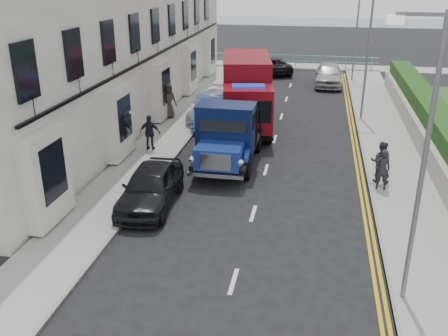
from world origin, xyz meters
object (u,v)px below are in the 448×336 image
lamp_far (355,25)px  red_lorry (247,91)px  pedestrian_east_near (382,169)px  lamp_near (420,151)px  bedford_lorry (227,139)px  lamp_mid (366,46)px  parked_car_front (151,186)px

lamp_far → red_lorry: 13.68m
pedestrian_east_near → lamp_near: bearing=85.4°
lamp_far → pedestrian_east_near: 19.60m
lamp_near → pedestrian_east_near: size_ratio=4.52×
lamp_near → bedford_lorry: (-5.81, 7.91, -2.75)m
lamp_mid → pedestrian_east_near: 9.86m
lamp_far → red_lorry: bearing=-115.7°
lamp_mid → pedestrian_east_near: (0.22, -9.36, -3.10)m
lamp_far → bedford_lorry: size_ratio=1.21×
lamp_mid → pedestrian_east_near: size_ratio=4.52×
parked_car_front → pedestrian_east_near: size_ratio=2.71×
lamp_far → parked_car_front: (-7.78, -22.00, -3.28)m
red_lorry → bedford_lorry: bearing=-99.3°
bedford_lorry → pedestrian_east_near: bearing=-11.4°
lamp_far → red_lorry: lamp_far is taller
lamp_mid → bedford_lorry: lamp_mid is taller
red_lorry → pedestrian_east_near: size_ratio=4.54×
lamp_far → bedford_lorry: (-5.81, -18.09, -2.75)m
red_lorry → parked_car_front: (-1.91, -9.82, -1.16)m
red_lorry → lamp_far: bearing=54.5°
bedford_lorry → pedestrian_east_near: bedford_lorry is taller
bedford_lorry → pedestrian_east_near: 6.17m
lamp_mid → parked_car_front: 14.67m
bedford_lorry → lamp_near: bearing=-53.3°
lamp_near → lamp_mid: size_ratio=1.00×
lamp_near → red_lorry: lamp_near is taller
bedford_lorry → parked_car_front: (-1.97, -3.91, -0.53)m
lamp_far → parked_car_front: lamp_far is taller
lamp_near → red_lorry: 15.16m
lamp_mid → parked_car_front: lamp_mid is taller
bedford_lorry → parked_car_front: bearing=-116.3°
parked_car_front → pedestrian_east_near: bearing=15.9°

